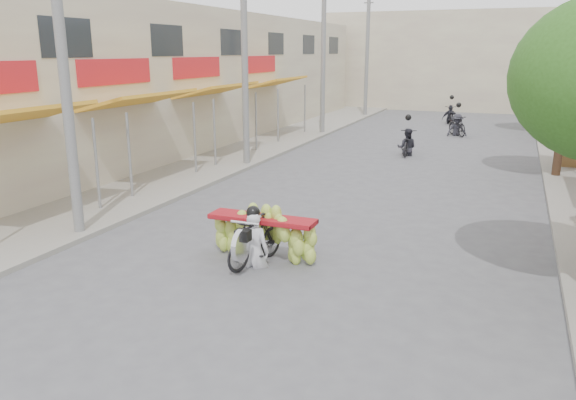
% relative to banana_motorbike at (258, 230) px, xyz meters
% --- Properties ---
extents(ground, '(120.00, 120.00, 0.00)m').
position_rel_banana_motorbike_xyz_m(ground, '(0.74, -2.99, -0.71)').
color(ground, '#57575C').
rests_on(ground, ground).
extents(sidewalk_left, '(4.00, 60.00, 0.12)m').
position_rel_banana_motorbike_xyz_m(sidewalk_left, '(-6.26, 12.01, -0.65)').
color(sidewalk_left, gray).
rests_on(sidewalk_left, ground).
extents(shophouse_row_left, '(9.77, 40.00, 6.00)m').
position_rel_banana_motorbike_xyz_m(shophouse_row_left, '(-11.24, 10.99, 2.29)').
color(shophouse_row_left, '#BFB397').
rests_on(shophouse_row_left, ground).
extents(far_building, '(20.00, 6.00, 7.00)m').
position_rel_banana_motorbike_xyz_m(far_building, '(0.74, 35.01, 2.79)').
color(far_building, '#BFB397').
rests_on(far_building, ground).
extents(utility_pole_near, '(0.60, 0.24, 8.00)m').
position_rel_banana_motorbike_xyz_m(utility_pole_near, '(-4.66, 0.01, 3.32)').
color(utility_pole_near, slate).
rests_on(utility_pole_near, ground).
extents(utility_pole_mid, '(0.60, 0.24, 8.00)m').
position_rel_banana_motorbike_xyz_m(utility_pole_mid, '(-4.66, 9.01, 3.32)').
color(utility_pole_mid, slate).
rests_on(utility_pole_mid, ground).
extents(utility_pole_far, '(0.60, 0.24, 8.00)m').
position_rel_banana_motorbike_xyz_m(utility_pole_far, '(-4.66, 18.01, 3.32)').
color(utility_pole_far, slate).
rests_on(utility_pole_far, ground).
extents(utility_pole_back, '(0.60, 0.24, 8.00)m').
position_rel_banana_motorbike_xyz_m(utility_pole_back, '(-4.66, 27.01, 3.32)').
color(utility_pole_back, slate).
rests_on(utility_pole_back, ground).
extents(street_tree_mid, '(3.40, 3.40, 5.25)m').
position_rel_banana_motorbike_xyz_m(street_tree_mid, '(6.14, 11.01, 3.08)').
color(street_tree_mid, '#3A2719').
rests_on(street_tree_mid, ground).
extents(street_tree_far, '(3.40, 3.40, 5.25)m').
position_rel_banana_motorbike_xyz_m(street_tree_far, '(6.14, 23.01, 3.08)').
color(street_tree_far, '#3A2719').
rests_on(street_tree_far, ground).
extents(banana_motorbike, '(2.27, 1.90, 2.13)m').
position_rel_banana_motorbike_xyz_m(banana_motorbike, '(0.00, 0.00, 0.00)').
color(banana_motorbike, black).
rests_on(banana_motorbike, ground).
extents(pedestrian, '(0.80, 0.50, 1.58)m').
position_rel_banana_motorbike_xyz_m(pedestrian, '(6.87, 13.90, 0.20)').
color(pedestrian, white).
rests_on(pedestrian, ground).
extents(bg_motorbike_a, '(0.83, 1.82, 1.95)m').
position_rel_banana_motorbike_xyz_m(bg_motorbike_a, '(0.57, 13.55, 0.02)').
color(bg_motorbike_a, black).
rests_on(bg_motorbike_a, ground).
extents(bg_motorbike_b, '(1.42, 1.84, 1.95)m').
position_rel_banana_motorbike_xyz_m(bg_motorbike_b, '(1.96, 20.03, 0.12)').
color(bg_motorbike_b, black).
rests_on(bg_motorbike_b, ground).
extents(bg_motorbike_c, '(1.05, 1.86, 1.95)m').
position_rel_banana_motorbike_xyz_m(bg_motorbike_c, '(1.09, 24.96, 0.07)').
color(bg_motorbike_c, black).
rests_on(bg_motorbike_c, ground).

